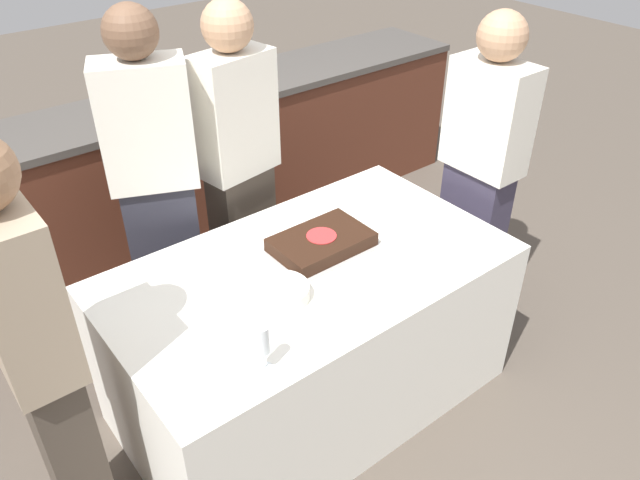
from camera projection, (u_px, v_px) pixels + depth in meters
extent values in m
plane|color=brown|center=(310.00, 394.00, 2.90)|extent=(14.00, 14.00, 0.00)
cube|color=#5B2D1E|center=(150.00, 185.00, 3.66)|extent=(4.40, 0.55, 0.88)
cube|color=#4C4742|center=(137.00, 111.00, 3.40)|extent=(4.40, 0.58, 0.04)
cube|color=white|center=(310.00, 335.00, 2.69)|extent=(1.62, 0.93, 0.74)
cube|color=#B7B2AD|center=(321.00, 248.00, 2.58)|extent=(0.44, 0.30, 0.00)
cube|color=black|center=(321.00, 242.00, 2.57)|extent=(0.40, 0.26, 0.06)
cylinder|color=red|center=(321.00, 236.00, 2.55)|extent=(0.13, 0.13, 0.00)
cylinder|color=white|center=(281.00, 292.00, 2.30)|extent=(0.21, 0.21, 0.05)
cylinder|color=white|center=(264.00, 368.00, 2.02)|extent=(0.06, 0.06, 0.00)
cylinder|color=white|center=(264.00, 360.00, 2.00)|extent=(0.01, 0.01, 0.07)
cylinder|color=white|center=(262.00, 339.00, 1.95)|extent=(0.05, 0.05, 0.10)
cylinder|color=white|center=(290.00, 218.00, 2.78)|extent=(0.20, 0.20, 0.00)
cube|color=white|center=(402.00, 292.00, 2.33)|extent=(0.12, 0.09, 0.02)
cube|color=#4C4238|center=(245.00, 245.00, 3.17)|extent=(0.33, 0.21, 0.85)
cube|color=silver|center=(235.00, 114.00, 2.77)|extent=(0.39, 0.26, 0.56)
sphere|color=tan|center=(227.00, 25.00, 2.56)|extent=(0.22, 0.22, 0.22)
cube|color=#4C4238|center=(71.00, 452.00, 2.14)|extent=(0.16, 0.29, 0.84)
cube|color=tan|center=(16.00, 295.00, 1.75)|extent=(0.20, 0.34, 0.55)
cube|color=#383347|center=(469.00, 242.00, 3.19)|extent=(0.16, 0.32, 0.85)
cube|color=silver|center=(489.00, 117.00, 2.81)|extent=(0.20, 0.37, 0.51)
sphere|color=tan|center=(502.00, 36.00, 2.61)|extent=(0.22, 0.22, 0.22)
cube|color=#282833|center=(170.00, 269.00, 2.93)|extent=(0.35, 0.27, 0.93)
cube|color=silver|center=(146.00, 125.00, 2.53)|extent=(0.42, 0.33, 0.53)
sphere|color=brown|center=(130.00, 32.00, 2.32)|extent=(0.21, 0.21, 0.21)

